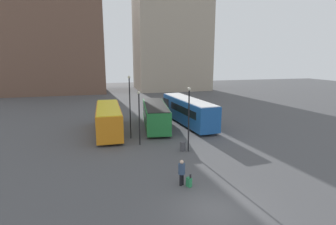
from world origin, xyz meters
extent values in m
plane|color=#4C4C4F|center=(0.00, 0.00, 0.00)|extent=(160.00, 160.00, 0.00)
cube|color=brown|center=(-17.66, 57.44, 20.42)|extent=(27.09, 14.36, 40.84)
cube|color=tan|center=(13.41, 57.44, 19.16)|extent=(18.58, 14.35, 38.32)
cube|color=orange|center=(-4.97, 17.44, 1.59)|extent=(2.76, 10.33, 2.67)
cube|color=black|center=(-4.89, 21.66, 1.92)|extent=(2.64, 1.94, 1.01)
cube|color=black|center=(-4.99, 16.52, 1.92)|extent=(2.72, 6.63, 0.80)
cube|color=yellow|center=(-4.97, 17.44, 2.96)|extent=(2.55, 10.12, 0.08)
cylinder|color=black|center=(-4.91, 20.63, 0.46)|extent=(2.48, 0.97, 0.92)
cylinder|color=black|center=(-5.03, 14.25, 0.46)|extent=(2.48, 0.97, 0.92)
cube|color=#237A38|center=(0.63, 18.55, 1.51)|extent=(3.89, 10.61, 2.48)
cube|color=black|center=(1.18, 22.77, 1.82)|extent=(2.83, 2.23, 0.94)
cube|color=black|center=(0.51, 17.63, 1.82)|extent=(3.44, 6.92, 0.74)
cube|color=black|center=(0.63, 18.55, 2.79)|extent=(3.66, 10.38, 0.08)
cylinder|color=black|center=(1.05, 21.74, 0.49)|extent=(2.57, 1.29, 0.98)
cylinder|color=black|center=(0.21, 15.37, 0.49)|extent=(2.57, 1.29, 0.98)
cube|color=#1E56A3|center=(4.97, 18.98, 1.73)|extent=(3.42, 12.34, 2.88)
cube|color=black|center=(4.58, 23.96, 2.09)|extent=(2.67, 2.42, 1.09)
cube|color=black|center=(5.06, 17.89, 2.09)|extent=(3.10, 7.97, 0.86)
cube|color=white|center=(4.97, 18.98, 3.21)|extent=(3.20, 12.08, 0.08)
cylinder|color=black|center=(4.67, 22.75, 0.53)|extent=(2.44, 1.24, 1.05)
cylinder|color=black|center=(5.27, 15.22, 0.53)|extent=(2.44, 1.24, 1.05)
cylinder|color=black|center=(-0.98, 3.31, 0.40)|extent=(0.21, 0.21, 0.80)
cylinder|color=black|center=(-0.82, 3.38, 0.40)|extent=(0.21, 0.21, 0.80)
cylinder|color=#334766|center=(-0.90, 3.35, 1.15)|extent=(0.60, 0.60, 0.70)
sphere|color=beige|center=(-0.90, 3.35, 1.63)|extent=(0.26, 0.26, 0.26)
cube|color=#28844C|center=(-0.49, 3.03, 0.31)|extent=(0.36, 0.42, 0.62)
cube|color=black|center=(-0.44, 2.92, 0.76)|extent=(0.13, 0.07, 0.28)
cylinder|color=black|center=(-2.27, 12.30, 2.51)|extent=(0.12, 0.12, 5.01)
sphere|color=beige|center=(-2.27, 12.30, 5.10)|extent=(0.28, 0.28, 0.28)
cylinder|color=black|center=(1.66, 9.34, 2.79)|extent=(0.12, 0.12, 5.57)
sphere|color=beige|center=(1.66, 9.34, 5.66)|extent=(0.28, 0.28, 0.28)
cylinder|color=black|center=(-2.86, 14.64, 3.17)|extent=(0.12, 0.12, 6.33)
sphere|color=beige|center=(-2.86, 14.64, 6.42)|extent=(0.28, 0.28, 0.28)
cylinder|color=#47474C|center=(1.23, 9.63, 0.42)|extent=(0.52, 0.52, 0.85)
camera|label=1|loc=(-5.90, -11.90, 8.24)|focal=28.00mm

